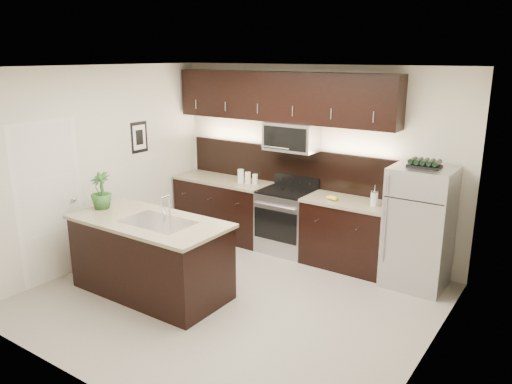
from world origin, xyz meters
TOP-DOWN VIEW (x-y plane):
  - ground at (0.00, 0.00)m, footprint 4.50×4.50m
  - room_walls at (-0.11, -0.04)m, footprint 4.52×4.02m
  - counter_run at (-0.46, 1.69)m, footprint 3.51×0.65m
  - upper_fixtures at (-0.43, 1.84)m, footprint 3.49×0.40m
  - island at (-0.92, -0.40)m, footprint 1.96×0.96m
  - sink_faucet at (-0.77, -0.39)m, footprint 0.84×0.50m
  - refrigerator at (1.69, 1.63)m, footprint 0.74×0.67m
  - wine_rack at (1.69, 1.63)m, footprint 0.38×0.23m
  - plant at (-1.73, -0.41)m, footprint 0.30×0.30m
  - canisters at (-0.96, 1.67)m, footprint 0.30×0.16m
  - french_press at (1.09, 1.64)m, footprint 0.10×0.10m
  - bananas at (0.48, 1.61)m, footprint 0.21×0.19m

SIDE VIEW (x-z plane):
  - ground at x=0.00m, z-range 0.00..0.00m
  - counter_run at x=-0.46m, z-range 0.00..0.94m
  - island at x=-0.92m, z-range 0.00..0.94m
  - refrigerator at x=1.69m, z-range 0.00..1.53m
  - sink_faucet at x=-0.77m, z-range 0.81..1.10m
  - bananas at x=0.48m, z-range 0.94..1.00m
  - canisters at x=-0.96m, z-range 0.93..1.14m
  - french_press at x=1.09m, z-range 0.90..1.18m
  - plant at x=-1.73m, z-range 0.94..1.41m
  - wine_rack at x=1.69m, z-range 1.53..1.62m
  - room_walls at x=-0.11m, z-range 0.34..3.05m
  - upper_fixtures at x=-0.43m, z-range 1.31..2.97m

